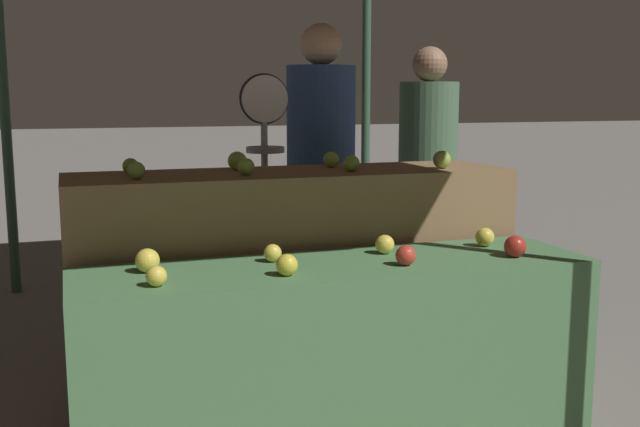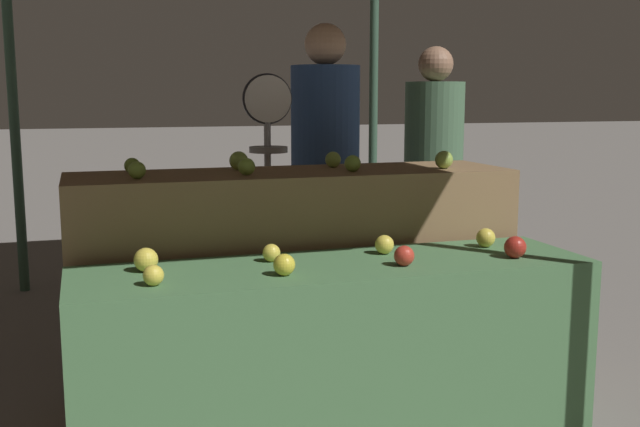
{
  "view_description": "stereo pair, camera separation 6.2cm",
  "coord_description": "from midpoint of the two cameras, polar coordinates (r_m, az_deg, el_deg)",
  "views": [
    {
      "loc": [
        -0.97,
        -2.63,
        1.41
      ],
      "look_at": [
        0.03,
        0.3,
        0.91
      ],
      "focal_mm": 42.0,
      "sensor_mm": 36.0,
      "label": 1
    },
    {
      "loc": [
        -0.91,
        -2.65,
        1.41
      ],
      "look_at": [
        0.03,
        0.3,
        0.91
      ],
      "focal_mm": 42.0,
      "sensor_mm": 36.0,
      "label": 2
    }
  ],
  "objects": [
    {
      "name": "person_vendor_at_scale",
      "position": [
        4.38,
        -0.34,
        4.25
      ],
      "size": [
        0.41,
        0.41,
        1.81
      ],
      "rotation": [
        0.0,
        0.0,
        3.13
      ],
      "color": "#2D2D38",
      "rests_on": "ground_plane"
    },
    {
      "name": "apple_front_3",
      "position": [
        3.08,
        14.08,
        -2.44
      ],
      "size": [
        0.09,
        0.09,
        0.09
      ],
      "primitive_type": "sphere",
      "color": "#AD281E",
      "rests_on": "display_counter_front"
    },
    {
      "name": "produce_scale",
      "position": [
        3.92,
        -4.67,
        4.43
      ],
      "size": [
        0.26,
        0.2,
        1.52
      ],
      "color": "#99999E",
      "rests_on": "ground_plane"
    },
    {
      "name": "apple_front_2",
      "position": [
        2.86,
        5.93,
        -3.2
      ],
      "size": [
        0.08,
        0.08,
        0.08
      ],
      "primitive_type": "sphere",
      "color": "red",
      "rests_on": "display_counter_front"
    },
    {
      "name": "display_counter_back",
      "position": [
        3.49,
        -2.57,
        -5.48
      ],
      "size": [
        2.01,
        0.55,
        1.06
      ],
      "primitive_type": "cube",
      "color": "olive",
      "rests_on": "ground_plane"
    },
    {
      "name": "apple_front_4",
      "position": [
        2.82,
        -13.62,
        -3.51
      ],
      "size": [
        0.09,
        0.09,
        0.09
      ],
      "primitive_type": "sphere",
      "color": "yellow",
      "rests_on": "display_counter_front"
    },
    {
      "name": "apple_front_7",
      "position": [
        3.27,
        11.92,
        -1.77
      ],
      "size": [
        0.08,
        0.08,
        0.08
      ],
      "primitive_type": "sphere",
      "color": "yellow",
      "rests_on": "display_counter_front"
    },
    {
      "name": "display_counter_front",
      "position": [
        2.99,
        0.74,
        -11.02
      ],
      "size": [
        2.01,
        0.55,
        0.76
      ],
      "primitive_type": "cube",
      "color": "#4C7A4C",
      "rests_on": "ground_plane"
    },
    {
      "name": "apple_front_1",
      "position": [
        2.69,
        -3.2,
        -3.93
      ],
      "size": [
        0.08,
        0.08,
        0.08
      ],
      "primitive_type": "sphere",
      "color": "gold",
      "rests_on": "display_counter_front"
    },
    {
      "name": "apple_front_0",
      "position": [
        2.61,
        -13.03,
        -4.67
      ],
      "size": [
        0.07,
        0.07,
        0.07
      ],
      "primitive_type": "sphere",
      "color": "yellow",
      "rests_on": "display_counter_front"
    },
    {
      "name": "apple_front_6",
      "position": [
        3.07,
        4.38,
        -2.36
      ],
      "size": [
        0.08,
        0.08,
        0.08
      ],
      "primitive_type": "sphere",
      "color": "yellow",
      "rests_on": "display_counter_front"
    },
    {
      "name": "apple_back_6",
      "position": [
        3.56,
        0.36,
        4.14
      ],
      "size": [
        0.08,
        0.08,
        0.08
      ],
      "primitive_type": "sphere",
      "color": "#8EB247",
      "rests_on": "display_counter_back"
    },
    {
      "name": "apple_back_4",
      "position": [
        3.38,
        -14.75,
        3.51
      ],
      "size": [
        0.07,
        0.07,
        0.07
      ],
      "primitive_type": "sphere",
      "color": "#7AA338",
      "rests_on": "display_counter_back"
    },
    {
      "name": "apple_back_5",
      "position": [
        3.45,
        -6.84,
        4.0
      ],
      "size": [
        0.09,
        0.09,
        0.09
      ],
      "primitive_type": "sphere",
      "color": "#8EB247",
      "rests_on": "display_counter_back"
    },
    {
      "name": "apple_back_3",
      "position": [
        3.56,
        8.77,
        4.09
      ],
      "size": [
        0.08,
        0.08,
        0.08
      ],
      "primitive_type": "sphere",
      "color": "#8EB247",
      "rests_on": "display_counter_back"
    },
    {
      "name": "apple_back_2",
      "position": [
        3.37,
        1.88,
        3.84
      ],
      "size": [
        0.08,
        0.08,
        0.08
      ],
      "primitive_type": "sphere",
      "color": "#7AA338",
      "rests_on": "display_counter_back"
    },
    {
      "name": "person_customer_left",
      "position": [
        4.95,
        7.85,
        4.06
      ],
      "size": [
        0.5,
        0.5,
        1.71
      ],
      "rotation": [
        0.0,
        0.0,
        2.76
      ],
      "color": "#2D2D38",
      "rests_on": "ground_plane"
    },
    {
      "name": "apple_back_1",
      "position": [
        3.23,
        -6.22,
        3.56
      ],
      "size": [
        0.08,
        0.08,
        0.08
      ],
      "primitive_type": "sphere",
      "color": "#84AD3D",
      "rests_on": "display_counter_back"
    },
    {
      "name": "apple_back_0",
      "position": [
        3.16,
        -14.37,
        3.19
      ],
      "size": [
        0.07,
        0.07,
        0.07
      ],
      "primitive_type": "sphere",
      "color": "#84AD3D",
      "rests_on": "display_counter_back"
    },
    {
      "name": "apple_front_5",
      "position": [
        2.92,
        -4.24,
        -3.02
      ],
      "size": [
        0.07,
        0.07,
        0.07
      ],
      "primitive_type": "sphere",
      "color": "yellow",
      "rests_on": "display_counter_front"
    }
  ]
}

